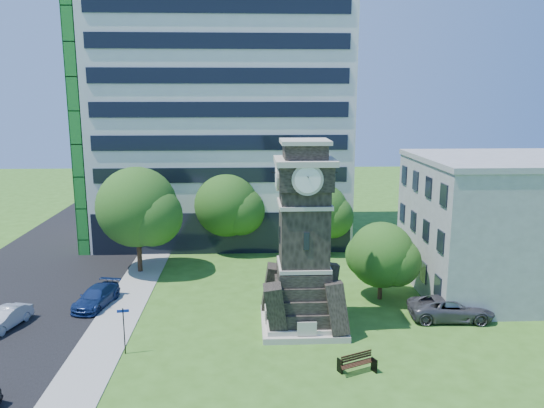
{
  "coord_description": "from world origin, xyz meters",
  "views": [
    {
      "loc": [
        -0.51,
        -30.43,
        14.91
      ],
      "look_at": [
        1.26,
        8.19,
        6.93
      ],
      "focal_mm": 35.0,
      "sensor_mm": 36.0,
      "label": 1
    }
  ],
  "objects_px": {
    "car_east_lot": "(451,308)",
    "car_street_north": "(96,297)",
    "clock_tower": "(304,249)",
    "street_sign": "(124,325)",
    "park_bench": "(357,362)",
    "car_street_mid": "(5,318)"
  },
  "relations": [
    {
      "from": "clock_tower",
      "to": "car_east_lot",
      "type": "relative_size",
      "value": 2.17
    },
    {
      "from": "car_street_north",
      "to": "street_sign",
      "type": "xyz_separation_m",
      "value": [
        3.68,
        -7.39,
        1.09
      ]
    },
    {
      "from": "car_street_north",
      "to": "park_bench",
      "type": "distance_m",
      "value": 19.62
    },
    {
      "from": "clock_tower",
      "to": "street_sign",
      "type": "distance_m",
      "value": 11.85
    },
    {
      "from": "car_street_mid",
      "to": "street_sign",
      "type": "distance_m",
      "value": 9.5
    },
    {
      "from": "car_street_north",
      "to": "park_bench",
      "type": "xyz_separation_m",
      "value": [
        16.85,
        -10.05,
        -0.14
      ]
    },
    {
      "from": "clock_tower",
      "to": "street_sign",
      "type": "bearing_deg",
      "value": -162.71
    },
    {
      "from": "clock_tower",
      "to": "car_street_north",
      "type": "distance_m",
      "value": 15.73
    },
    {
      "from": "car_street_north",
      "to": "street_sign",
      "type": "relative_size",
      "value": 1.66
    },
    {
      "from": "car_street_mid",
      "to": "park_bench",
      "type": "xyz_separation_m",
      "value": [
        21.74,
        -6.59,
        -0.1
      ]
    },
    {
      "from": "car_street_mid",
      "to": "car_street_north",
      "type": "bearing_deg",
      "value": 50.16
    },
    {
      "from": "car_east_lot",
      "to": "park_bench",
      "type": "relative_size",
      "value": 2.81
    },
    {
      "from": "park_bench",
      "to": "car_street_mid",
      "type": "bearing_deg",
      "value": 139.52
    },
    {
      "from": "car_east_lot",
      "to": "street_sign",
      "type": "xyz_separation_m",
      "value": [
        -20.92,
        -3.97,
        0.99
      ]
    },
    {
      "from": "car_street_mid",
      "to": "clock_tower",
      "type": "bearing_deg",
      "value": 13.2
    },
    {
      "from": "car_street_mid",
      "to": "car_street_north",
      "type": "distance_m",
      "value": 6.0
    },
    {
      "from": "clock_tower",
      "to": "car_street_mid",
      "type": "bearing_deg",
      "value": 178.33
    },
    {
      "from": "car_east_lot",
      "to": "car_street_north",
      "type": "bearing_deg",
      "value": 85.47
    },
    {
      "from": "car_street_mid",
      "to": "park_bench",
      "type": "height_order",
      "value": "car_street_mid"
    },
    {
      "from": "car_street_north",
      "to": "park_bench",
      "type": "relative_size",
      "value": 2.35
    },
    {
      "from": "street_sign",
      "to": "car_east_lot",
      "type": "bearing_deg",
      "value": 1.43
    },
    {
      "from": "street_sign",
      "to": "park_bench",
      "type": "bearing_deg",
      "value": -20.73
    }
  ]
}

